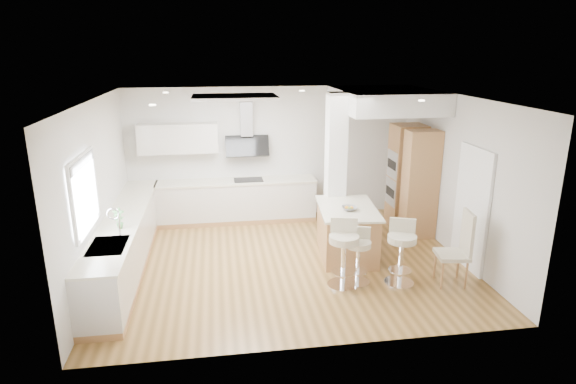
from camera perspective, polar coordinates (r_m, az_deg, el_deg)
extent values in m
plane|color=olive|center=(8.42, -0.06, -8.29)|extent=(6.00, 6.00, 0.00)
cube|color=white|center=(8.42, -0.06, -8.29)|extent=(6.00, 5.00, 0.02)
cube|color=silver|center=(10.34, -2.12, 4.65)|extent=(6.00, 0.04, 2.80)
cube|color=silver|center=(8.07, -21.64, 0.00)|extent=(0.04, 5.00, 2.80)
cube|color=silver|center=(8.87, 19.49, 1.65)|extent=(0.04, 5.00, 2.80)
cube|color=white|center=(8.19, -6.35, 11.13)|extent=(1.40, 0.95, 0.05)
cube|color=white|center=(8.19, -6.35, 11.02)|extent=(1.25, 0.80, 0.03)
cylinder|color=beige|center=(9.12, -14.30, 11.35)|extent=(0.10, 0.10, 0.02)
cylinder|color=beige|center=(7.14, -15.77, 9.89)|extent=(0.10, 0.10, 0.02)
cylinder|color=beige|center=(9.23, 1.67, 11.90)|extent=(0.10, 0.10, 0.02)
cylinder|color=beige|center=(9.13, 11.73, 11.52)|extent=(0.10, 0.10, 0.02)
cylinder|color=beige|center=(7.75, 15.55, 10.39)|extent=(0.10, 0.10, 0.02)
cube|color=white|center=(7.15, -23.06, -0.12)|extent=(0.03, 1.15, 0.95)
cube|color=white|center=(7.03, -23.44, 3.83)|extent=(0.04, 1.28, 0.06)
cube|color=white|center=(7.30, -22.54, -3.91)|extent=(0.04, 1.28, 0.06)
cube|color=white|center=(6.59, -24.22, -1.63)|extent=(0.04, 0.06, 0.95)
cube|color=white|center=(7.72, -21.93, 1.18)|extent=(0.04, 0.06, 0.95)
cube|color=#A3A6AA|center=(7.05, -23.26, 3.24)|extent=(0.03, 1.18, 0.14)
cube|color=#433D35|center=(8.47, 21.00, -2.02)|extent=(0.02, 0.90, 2.00)
cube|color=white|center=(8.46, 20.91, -2.03)|extent=(0.05, 1.00, 2.10)
cube|color=#B5814D|center=(8.69, -18.39, -8.00)|extent=(0.60, 4.50, 0.10)
cube|color=beige|center=(8.53, -18.65, -5.37)|extent=(0.60, 4.50, 0.76)
cube|color=beige|center=(8.39, -18.91, -2.83)|extent=(0.63, 4.50, 0.04)
cube|color=#ACACB0|center=(7.24, -20.57, -6.02)|extent=(0.50, 0.75, 0.02)
cube|color=#ACACB0|center=(7.10, -20.81, -6.95)|extent=(0.40, 0.34, 0.10)
cube|color=#ACACB0|center=(7.42, -20.26, -5.85)|extent=(0.40, 0.34, 0.10)
cylinder|color=white|center=(7.43, -19.36, -3.77)|extent=(0.02, 0.02, 0.36)
torus|color=white|center=(7.38, -20.03, -2.47)|extent=(0.18, 0.02, 0.18)
imported|color=#519A4E|center=(7.77, -19.41, -2.99)|extent=(0.17, 0.12, 0.33)
cube|color=#B5814D|center=(10.37, -5.98, -3.17)|extent=(3.30, 0.60, 0.10)
cube|color=beige|center=(10.23, -6.05, -0.90)|extent=(3.30, 0.60, 0.76)
cube|color=beige|center=(10.12, -6.12, 1.26)|extent=(3.33, 0.63, 0.04)
cube|color=black|center=(10.12, -4.71, 1.45)|extent=(0.60, 0.40, 0.01)
cube|color=beige|center=(10.06, -12.91, 6.23)|extent=(1.60, 0.34, 0.60)
cube|color=#ACACB0|center=(10.07, -4.96, 8.60)|extent=(0.25, 0.18, 0.70)
cube|color=black|center=(10.08, -4.85, 5.45)|extent=(0.90, 0.26, 0.44)
cube|color=white|center=(9.03, 5.65, 2.81)|extent=(0.35, 0.35, 2.80)
cube|color=white|center=(9.56, 11.42, 10.63)|extent=(1.78, 2.20, 0.40)
cube|color=#B5814D|center=(10.13, 13.82, 1.88)|extent=(0.62, 0.62, 2.10)
cube|color=#B5814D|center=(9.51, 15.38, 0.81)|extent=(0.62, 0.40, 2.10)
cube|color=#ACACB0|center=(9.96, 12.26, 3.22)|extent=(0.02, 0.55, 0.55)
cube|color=#ACACB0|center=(10.11, 12.06, 0.02)|extent=(0.02, 0.55, 0.55)
cube|color=black|center=(9.96, 12.21, 3.22)|extent=(0.01, 0.45, 0.18)
cube|color=black|center=(10.10, 12.01, 0.02)|extent=(0.01, 0.45, 0.18)
cube|color=#B5814D|center=(8.59, 6.97, -4.78)|extent=(1.03, 1.48, 0.86)
cube|color=beige|center=(8.44, 7.08, -1.94)|extent=(1.12, 1.56, 0.04)
imported|color=gray|center=(8.28, 7.27, -1.93)|extent=(0.28, 0.28, 0.06)
sphere|color=orange|center=(8.29, 7.54, -1.91)|extent=(0.08, 0.08, 0.07)
sphere|color=orange|center=(8.29, 6.97, -1.87)|extent=(0.08, 0.08, 0.07)
sphere|color=olive|center=(8.24, 7.32, -2.00)|extent=(0.08, 0.08, 0.07)
cylinder|color=white|center=(7.68, 6.47, -10.88)|extent=(0.58, 0.58, 0.03)
cylinder|color=white|center=(7.51, 6.56, -8.41)|extent=(0.09, 0.09, 0.71)
cylinder|color=white|center=(7.58, 6.53, -9.38)|extent=(0.44, 0.44, 0.02)
cylinder|color=beige|center=(7.35, 6.66, -5.56)|extent=(0.55, 0.55, 0.11)
cube|color=beige|center=(7.46, 6.66, -3.89)|extent=(0.42, 0.15, 0.24)
cylinder|color=white|center=(7.80, 8.16, -10.50)|extent=(0.51, 0.51, 0.03)
cylinder|color=white|center=(7.66, 8.26, -8.47)|extent=(0.08, 0.08, 0.59)
cylinder|color=white|center=(7.71, 8.22, -9.27)|extent=(0.39, 0.39, 0.01)
cylinder|color=beige|center=(7.53, 8.36, -6.14)|extent=(0.49, 0.49, 0.09)
cube|color=beige|center=(7.61, 8.45, -4.76)|extent=(0.34, 0.16, 0.20)
cylinder|color=white|center=(7.89, 13.01, -10.42)|extent=(0.59, 0.59, 0.03)
cylinder|color=white|center=(7.74, 13.18, -8.09)|extent=(0.09, 0.09, 0.68)
cylinder|color=white|center=(7.80, 13.11, -9.00)|extent=(0.46, 0.46, 0.02)
cylinder|color=beige|center=(7.59, 13.37, -5.42)|extent=(0.57, 0.57, 0.11)
cube|color=beige|center=(7.69, 13.41, -3.86)|extent=(0.39, 0.18, 0.23)
cube|color=beige|center=(7.92, 18.84, -7.08)|extent=(0.53, 0.53, 0.06)
cube|color=beige|center=(7.87, 20.49, -4.75)|extent=(0.11, 0.43, 0.74)
cylinder|color=#B5814D|center=(7.81, 17.79, -9.40)|extent=(0.04, 0.04, 0.45)
cylinder|color=#B5814D|center=(8.13, 17.02, -8.27)|extent=(0.04, 0.04, 0.45)
cylinder|color=#B5814D|center=(7.93, 20.37, -9.26)|extent=(0.04, 0.04, 0.45)
cylinder|color=#B5814D|center=(8.24, 19.50, -8.15)|extent=(0.04, 0.04, 0.45)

